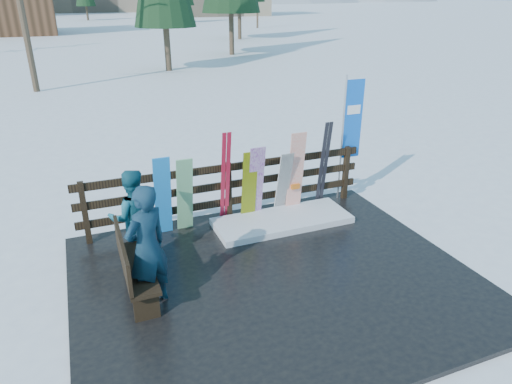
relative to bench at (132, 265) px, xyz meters
name	(u,v)px	position (x,y,z in m)	size (l,w,h in m)	color
ground	(275,281)	(2.07, -0.34, -0.60)	(700.00, 700.00, 0.00)	white
deck	(275,279)	(2.07, -0.34, -0.56)	(6.00, 5.00, 0.08)	black
fence	(229,187)	(2.07, 1.86, 0.14)	(5.60, 0.10, 1.15)	black
snow_patch	(282,220)	(2.94, 1.26, -0.46)	(2.60, 1.00, 0.12)	white
bench	(132,265)	(0.00, 0.00, 0.00)	(0.41, 1.50, 0.97)	black
snowboard_0	(163,196)	(0.78, 1.64, 0.25)	(0.29, 0.03, 1.54)	#1C8AEC
snowboard_1	(185,195)	(1.17, 1.64, 0.21)	(0.29, 0.03, 1.47)	silver
snowboard_2	(249,186)	(2.41, 1.64, 0.19)	(0.29, 0.03, 1.42)	#C8DA05
snowboard_3	(256,183)	(2.54, 1.64, 0.23)	(0.30, 0.03, 1.50)	silver
snowboard_4	(283,183)	(3.12, 1.64, 0.14)	(0.26, 0.03, 1.34)	black
snowboard_5	(296,173)	(3.38, 1.64, 0.32)	(0.31, 0.03, 1.67)	white
ski_pair_a	(225,178)	(1.97, 1.71, 0.39)	(0.16, 0.34, 1.82)	#B1152D
ski_pair_b	(324,164)	(4.04, 1.71, 0.38)	(0.17, 0.26, 1.79)	black
rental_flag	(350,124)	(4.72, 1.91, 1.09)	(0.45, 0.04, 2.60)	silver
person_front	(147,248)	(0.20, -0.28, 0.39)	(0.66, 0.43, 1.80)	#163D49
person_back	(133,217)	(0.18, 0.95, 0.28)	(0.77, 0.60, 1.59)	#185A6E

